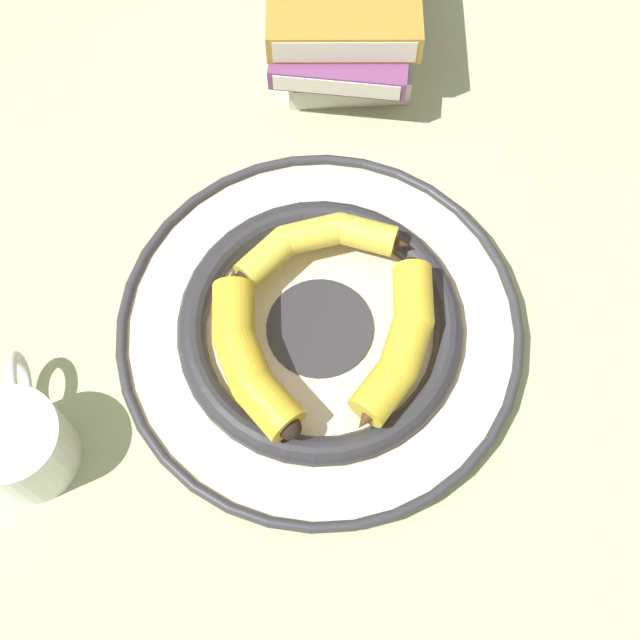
{
  "coord_description": "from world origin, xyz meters",
  "views": [
    {
      "loc": [
        0.08,
        0.31,
        0.8
      ],
      "look_at": [
        0.03,
        -0.02,
        0.03
      ],
      "focal_mm": 50.0,
      "sensor_mm": 36.0,
      "label": 1
    }
  ],
  "objects": [
    {
      "name": "banana_c",
      "position": [
        -0.04,
        0.02,
        0.05
      ],
      "size": [
        0.11,
        0.17,
        0.04
      ],
      "rotation": [
        0.0,
        0.0,
        10.52
      ],
      "color": "yellow",
      "rests_on": "decorative_bowl"
    },
    {
      "name": "decorative_bowl",
      "position": [
        0.03,
        -0.02,
        0.01
      ],
      "size": [
        0.39,
        0.39,
        0.03
      ],
      "color": "beige",
      "rests_on": "ground_plane"
    },
    {
      "name": "book_stack",
      "position": [
        -0.05,
        -0.36,
        0.06
      ],
      "size": [
        0.19,
        0.24,
        0.12
      ],
      "rotation": [
        0.0,
        0.0,
        1.37
      ],
      "color": "silver",
      "rests_on": "ground_plane"
    },
    {
      "name": "coffee_mug",
      "position": [
        0.31,
        0.06,
        0.04
      ],
      "size": [
        0.09,
        0.13,
        0.08
      ],
      "rotation": [
        0.0,
        0.0,
        4.72
      ],
      "color": "white",
      "rests_on": "ground_plane"
    },
    {
      "name": "ground_plane",
      "position": [
        0.0,
        0.0,
        0.0
      ],
      "size": [
        2.8,
        2.8,
        0.0
      ],
      "primitive_type": "plane",
      "color": "#B2C693"
    },
    {
      "name": "banana_b",
      "position": [
        0.1,
        0.01,
        0.05
      ],
      "size": [
        0.07,
        0.17,
        0.04
      ],
      "rotation": [
        0.0,
        0.0,
        8.07
      ],
      "color": "gold",
      "rests_on": "decorative_bowl"
    },
    {
      "name": "banana_a",
      "position": [
        0.02,
        -0.1,
        0.05
      ],
      "size": [
        0.17,
        0.07,
        0.03
      ],
      "rotation": [
        0.0,
        0.0,
        6.39
      ],
      "color": "yellow",
      "rests_on": "decorative_bowl"
    }
  ]
}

